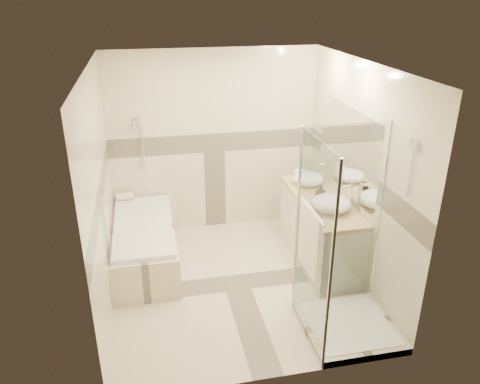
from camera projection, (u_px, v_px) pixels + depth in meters
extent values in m
cube|color=beige|center=(236.00, 283.00, 5.51)|extent=(2.80, 3.00, 0.01)
cube|color=silver|center=(235.00, 65.00, 4.49)|extent=(2.80, 3.00, 0.01)
cube|color=beige|center=(214.00, 143.00, 6.35)|extent=(2.80, 0.01, 2.50)
cube|color=beige|center=(273.00, 258.00, 3.65)|extent=(2.80, 0.01, 2.50)
cube|color=beige|center=(100.00, 196.00, 4.74)|extent=(0.01, 3.00, 2.50)
cube|color=beige|center=(358.00, 175.00, 5.26)|extent=(0.01, 3.00, 2.50)
cube|color=white|center=(347.00, 150.00, 5.45)|extent=(0.01, 1.60, 1.00)
cylinder|color=silver|center=(140.00, 141.00, 6.10)|extent=(0.02, 0.02, 0.70)
cube|color=beige|center=(145.00, 246.00, 5.79)|extent=(0.75, 1.70, 0.50)
cube|color=white|center=(143.00, 226.00, 5.68)|extent=(0.69, 1.60, 0.06)
ellipsoid|color=white|center=(143.00, 229.00, 5.70)|extent=(0.56, 1.40, 0.16)
cube|color=silver|center=(320.00, 231.00, 5.82)|extent=(0.55, 1.60, 0.80)
cylinder|color=silver|center=(309.00, 239.00, 5.35)|extent=(0.01, 0.24, 0.01)
cylinder|color=silver|center=(288.00, 209.00, 6.06)|extent=(0.01, 0.24, 0.01)
cube|color=tan|center=(322.00, 200.00, 5.65)|extent=(0.57, 1.62, 0.05)
cube|color=beige|center=(348.00, 327.00, 4.72)|extent=(0.90, 0.90, 0.08)
cube|color=white|center=(349.00, 324.00, 4.70)|extent=(0.80, 0.80, 0.01)
cube|color=white|center=(313.00, 246.00, 4.24)|extent=(0.01, 0.90, 2.00)
cube|color=white|center=(340.00, 219.00, 4.72)|extent=(0.90, 0.01, 2.00)
cylinder|color=silver|center=(331.00, 273.00, 3.83)|extent=(0.03, 0.03, 2.00)
cylinder|color=silver|center=(297.00, 223.00, 4.64)|extent=(0.03, 0.03, 2.00)
cylinder|color=silver|center=(380.00, 215.00, 4.81)|extent=(0.03, 0.03, 2.00)
cylinder|color=silver|center=(413.00, 144.00, 4.03)|extent=(0.03, 0.10, 0.10)
cylinder|color=silver|center=(312.00, 211.00, 4.09)|extent=(0.02, 0.60, 0.02)
cube|color=white|center=(310.00, 240.00, 4.21)|extent=(0.04, 0.48, 0.62)
ellipsoid|color=white|center=(308.00, 179.00, 6.01)|extent=(0.39, 0.39, 0.16)
ellipsoid|color=white|center=(331.00, 203.00, 5.31)|extent=(0.45, 0.45, 0.18)
cylinder|color=silver|center=(325.00, 173.00, 6.03)|extent=(0.03, 0.03, 0.28)
cylinder|color=silver|center=(322.00, 164.00, 5.97)|extent=(0.10, 0.02, 0.02)
cylinder|color=silver|center=(350.00, 196.00, 5.32)|extent=(0.03, 0.03, 0.31)
cylinder|color=silver|center=(347.00, 186.00, 5.26)|extent=(0.11, 0.03, 0.03)
imported|color=black|center=(321.00, 192.00, 5.61)|extent=(0.09, 0.09, 0.17)
imported|color=black|center=(320.00, 192.00, 5.62)|extent=(0.17, 0.17, 0.17)
cube|color=white|center=(302.00, 174.00, 6.27)|extent=(0.17, 0.25, 0.07)
cylinder|color=white|center=(125.00, 196.00, 6.28)|extent=(0.22, 0.10, 0.10)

